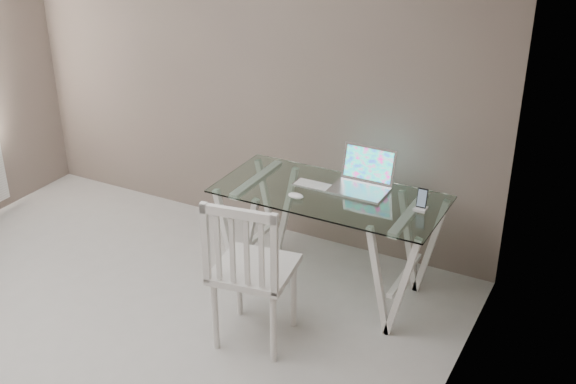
# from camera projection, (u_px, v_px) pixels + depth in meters

# --- Properties ---
(desk) EXTENTS (1.50, 0.70, 0.75)m
(desk) POSITION_uv_depth(u_px,v_px,m) (328.00, 241.00, 4.88)
(desk) COLOR silver
(desk) RESTS_ON ground
(chair) EXTENTS (0.53, 0.53, 1.01)m
(chair) POSITION_uv_depth(u_px,v_px,m) (249.00, 267.00, 4.25)
(chair) COLOR silver
(chair) RESTS_ON ground
(laptop) EXTENTS (0.37, 0.32, 0.26)m
(laptop) POSITION_uv_depth(u_px,v_px,m) (363.00, 179.00, 4.77)
(laptop) COLOR silver
(laptop) RESTS_ON desk
(keyboard) EXTENTS (0.29, 0.13, 0.01)m
(keyboard) POSITION_uv_depth(u_px,v_px,m) (315.00, 185.00, 4.81)
(keyboard) COLOR silver
(keyboard) RESTS_ON desk
(mouse) EXTENTS (0.11, 0.06, 0.03)m
(mouse) POSITION_uv_depth(u_px,v_px,m) (296.00, 196.00, 4.64)
(mouse) COLOR white
(mouse) RESTS_ON desk
(phone_dock) EXTENTS (0.08, 0.08, 0.14)m
(phone_dock) POSITION_uv_depth(u_px,v_px,m) (421.00, 204.00, 4.49)
(phone_dock) COLOR white
(phone_dock) RESTS_ON desk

